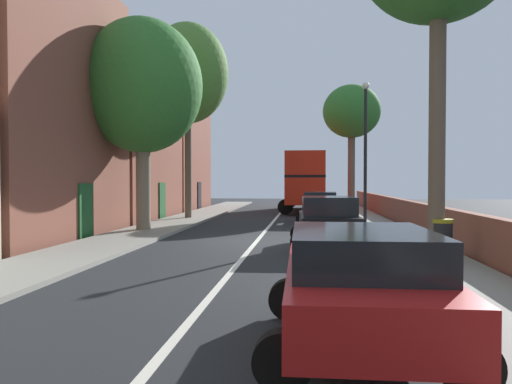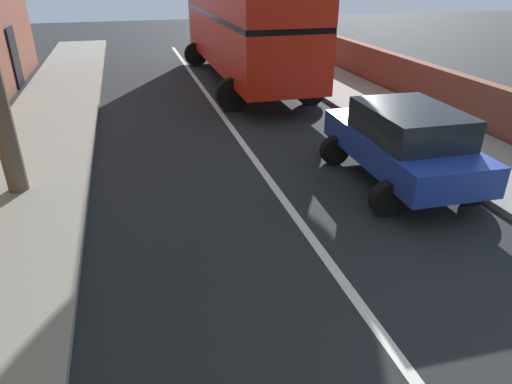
% 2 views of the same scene
% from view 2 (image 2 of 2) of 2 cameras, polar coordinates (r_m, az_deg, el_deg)
% --- Properties ---
extents(double_decker_bus, '(3.59, 10.89, 4.06)m').
position_cam_2_polar(double_decker_bus, '(17.78, -1.65, 21.01)').
color(double_decker_bus, red).
rests_on(double_decker_bus, ground).
extents(parked_car_blue_right_3, '(2.49, 3.98, 1.62)m').
position_cam_2_polar(parked_car_blue_right_3, '(9.50, 17.96, 6.09)').
color(parked_car_blue_right_3, '#1E389E').
rests_on(parked_car_blue_right_3, ground).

